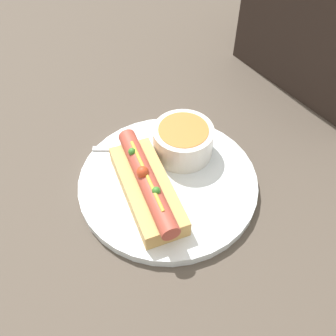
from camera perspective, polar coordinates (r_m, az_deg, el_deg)
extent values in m
plane|color=#4C4238|center=(0.63, 0.00, -2.58)|extent=(4.00, 4.00, 0.00)
cylinder|color=white|center=(0.63, 0.00, -2.15)|extent=(0.28, 0.28, 0.02)
cube|color=tan|center=(0.59, -3.01, -3.11)|extent=(0.19, 0.11, 0.03)
cylinder|color=#B24738|center=(0.57, -3.10, -1.76)|extent=(0.20, 0.08, 0.03)
sphere|color=#387A28|center=(0.59, -5.24, 2.38)|extent=(0.01, 0.01, 0.01)
sphere|color=#C63F1E|center=(0.56, -3.51, -0.76)|extent=(0.01, 0.01, 0.01)
sphere|color=#387A28|center=(0.54, -1.73, -3.34)|extent=(0.01, 0.01, 0.01)
sphere|color=#C63F1E|center=(0.56, -3.45, -0.89)|extent=(0.02, 0.02, 0.02)
cylinder|color=gold|center=(0.56, -3.16, -0.94)|extent=(0.13, 0.04, 0.01)
cylinder|color=silver|center=(0.64, 2.20, 3.94)|extent=(0.10, 0.10, 0.05)
cylinder|color=#C67533|center=(0.62, 2.26, 5.27)|extent=(0.08, 0.08, 0.01)
cube|color=#B7B7BC|center=(0.66, -4.90, 2.73)|extent=(0.09, 0.12, 0.00)
ellipsoid|color=#B7B7BC|center=(0.66, 2.72, 2.81)|extent=(0.04, 0.04, 0.01)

